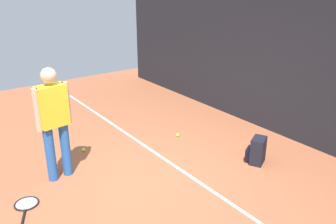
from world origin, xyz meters
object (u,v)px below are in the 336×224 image
object	(u,v)px
tennis_player	(54,118)
tennis_racket	(26,205)
tennis_ball_by_fence	(178,135)
tennis_ball_near_player	(84,150)
backpack	(257,151)

from	to	relation	value
tennis_player	tennis_racket	distance (m)	1.23
tennis_player	tennis_ball_by_fence	distance (m)	2.49
tennis_ball_near_player	tennis_player	bearing A→B (deg)	-47.20
tennis_player	tennis_racket	size ratio (longest dim) A/B	2.68
tennis_player	tennis_ball_near_player	world-z (taller)	tennis_player
backpack	tennis_ball_by_fence	bearing A→B (deg)	-100.57
tennis_racket	tennis_ball_near_player	bearing A→B (deg)	-28.83
tennis_player	backpack	bearing A→B (deg)	-34.12
tennis_player	tennis_ball_by_fence	bearing A→B (deg)	-4.10
tennis_racket	backpack	distance (m)	3.54
tennis_ball_by_fence	tennis_player	bearing A→B (deg)	-88.31
tennis_racket	backpack	world-z (taller)	backpack
tennis_ball_near_player	tennis_ball_by_fence	xyz separation A→B (m)	(0.50, 1.69, 0.00)
tennis_ball_near_player	tennis_ball_by_fence	size ratio (longest dim) A/B	1.00
tennis_racket	tennis_ball_near_player	distance (m)	1.60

